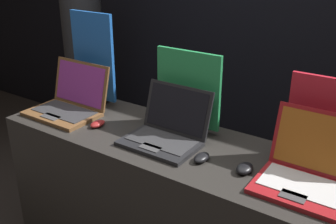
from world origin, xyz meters
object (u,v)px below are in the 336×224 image
(laptop_front, at_px, (69,102))
(promo_stand_front, at_px, (94,60))
(promo_stand_middle, at_px, (188,92))
(laptop_back, at_px, (306,170))
(mouse_front, at_px, (98,124))
(mouse_middle, at_px, (201,158))
(promo_stand_back, at_px, (324,124))
(laptop_middle, at_px, (166,130))
(person_bystander, at_px, (86,68))
(mouse_back, at_px, (245,168))

(laptop_front, distance_m, promo_stand_front, 0.29)
(promo_stand_middle, bearing_deg, laptop_back, -15.98)
(mouse_front, relative_size, mouse_middle, 0.95)
(mouse_front, xyz_separation_m, promo_stand_back, (1.06, 0.27, 0.17))
(laptop_front, distance_m, promo_stand_back, 1.34)
(laptop_middle, xyz_separation_m, promo_stand_middle, (-0.00, 0.19, 0.14))
(mouse_middle, relative_size, laptop_back, 0.28)
(mouse_front, height_order, mouse_middle, mouse_middle)
(laptop_front, bearing_deg, person_bystander, 130.42)
(laptop_back, bearing_deg, promo_stand_middle, 164.02)
(laptop_middle, bearing_deg, laptop_front, -178.82)
(mouse_middle, bearing_deg, promo_stand_back, 32.68)
(promo_stand_middle, distance_m, promo_stand_back, 0.66)
(laptop_front, height_order, laptop_middle, laptop_front)
(mouse_back, relative_size, person_bystander, 0.06)
(mouse_front, xyz_separation_m, mouse_back, (0.82, 0.02, 0.00))
(laptop_front, relative_size, laptop_middle, 1.10)
(promo_stand_back, bearing_deg, promo_stand_middle, -178.96)
(mouse_front, distance_m, promo_stand_front, 0.45)
(mouse_front, relative_size, promo_stand_back, 0.24)
(laptop_middle, distance_m, promo_stand_middle, 0.23)
(mouse_back, height_order, person_bystander, person_bystander)
(laptop_front, bearing_deg, promo_stand_middle, 17.28)
(mouse_middle, relative_size, mouse_back, 1.01)
(mouse_middle, relative_size, promo_stand_middle, 0.24)
(promo_stand_middle, xyz_separation_m, promo_stand_back, (0.66, 0.01, -0.01))
(promo_stand_middle, height_order, promo_stand_back, promo_stand_middle)
(laptop_front, xyz_separation_m, laptop_middle, (0.66, 0.01, -0.00))
(promo_stand_middle, bearing_deg, laptop_middle, -90.00)
(promo_stand_back, bearing_deg, mouse_middle, -147.32)
(laptop_front, relative_size, promo_stand_middle, 0.98)
(laptop_front, bearing_deg, mouse_middle, -3.75)
(laptop_middle, relative_size, laptop_back, 1.06)
(laptop_front, height_order, person_bystander, person_bystander)
(promo_stand_back, bearing_deg, promo_stand_front, -179.95)
(laptop_front, height_order, promo_stand_back, promo_stand_back)
(mouse_middle, bearing_deg, laptop_front, 176.25)
(mouse_back, bearing_deg, laptop_back, 12.59)
(promo_stand_front, relative_size, laptop_back, 1.57)
(promo_stand_middle, bearing_deg, mouse_front, -146.63)
(mouse_back, relative_size, promo_stand_back, 0.25)
(promo_stand_back, bearing_deg, mouse_back, -132.43)
(laptop_back, height_order, promo_stand_back, promo_stand_back)
(mouse_front, relative_size, laptop_back, 0.27)
(laptop_front, distance_m, mouse_front, 0.27)
(promo_stand_back, relative_size, person_bystander, 0.24)
(laptop_middle, height_order, promo_stand_back, promo_stand_back)
(mouse_middle, bearing_deg, promo_stand_front, 162.95)
(promo_stand_front, relative_size, promo_stand_back, 1.37)
(laptop_middle, bearing_deg, mouse_front, -170.26)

